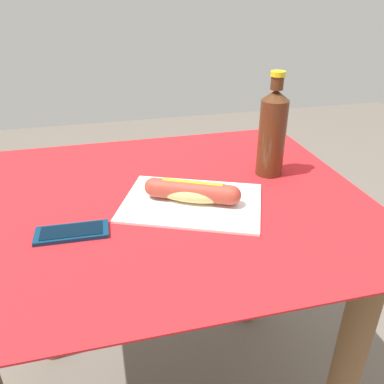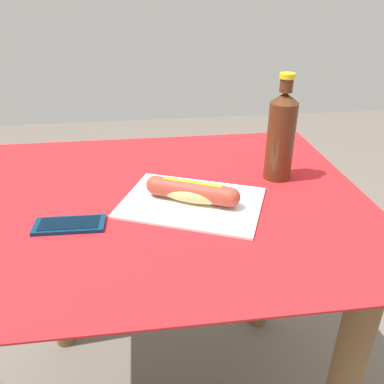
# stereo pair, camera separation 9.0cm
# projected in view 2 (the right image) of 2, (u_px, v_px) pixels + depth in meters

# --- Properties ---
(dining_table) EXTENTS (0.97, 0.81, 0.76)m
(dining_table) POSITION_uv_depth(u_px,v_px,m) (165.00, 251.00, 1.02)
(dining_table) COLOR brown
(dining_table) RESTS_ON ground
(paper_wrapper) EXTENTS (0.38, 0.33, 0.01)m
(paper_wrapper) POSITION_uv_depth(u_px,v_px,m) (192.00, 202.00, 0.91)
(paper_wrapper) COLOR white
(paper_wrapper) RESTS_ON dining_table
(hot_dog) EXTENTS (0.21, 0.12, 0.05)m
(hot_dog) POSITION_uv_depth(u_px,v_px,m) (192.00, 192.00, 0.90)
(hot_dog) COLOR #E5BC75
(hot_dog) RESTS_ON paper_wrapper
(cell_phone) EXTENTS (0.15, 0.07, 0.01)m
(cell_phone) POSITION_uv_depth(u_px,v_px,m) (69.00, 225.00, 0.83)
(cell_phone) COLOR #0A2D4C
(cell_phone) RESTS_ON dining_table
(soda_bottle) EXTENTS (0.07, 0.07, 0.27)m
(soda_bottle) POSITION_uv_depth(u_px,v_px,m) (281.00, 135.00, 0.98)
(soda_bottle) COLOR #4C2814
(soda_bottle) RESTS_ON dining_table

